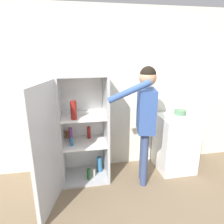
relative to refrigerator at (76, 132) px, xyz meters
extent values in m
plane|color=#7A664C|center=(0.34, -0.55, -0.80)|extent=(12.00, 12.00, 0.00)
cube|color=silver|center=(0.34, 0.43, 0.47)|extent=(7.00, 0.06, 2.55)
cube|color=#B7BABC|center=(0.12, 0.10, -0.79)|extent=(0.69, 0.55, 0.04)
cube|color=#B7BABC|center=(0.12, 0.10, 0.80)|extent=(0.69, 0.55, 0.04)
cube|color=white|center=(0.12, 0.36, 0.01)|extent=(0.69, 0.03, 1.56)
cube|color=#B7BABC|center=(-0.21, 0.10, 0.01)|extent=(0.03, 0.55, 1.56)
cube|color=#B7BABC|center=(0.44, 0.10, 0.01)|extent=(0.04, 0.55, 1.56)
cube|color=white|center=(0.12, 0.10, -0.22)|extent=(0.62, 0.48, 0.02)
cube|color=white|center=(0.12, 0.10, 0.20)|extent=(0.62, 0.48, 0.02)
cube|color=#B7BABC|center=(-0.35, -0.50, 0.01)|extent=(0.24, 0.67, 1.56)
cylinder|color=#9E4C19|center=(-0.14, 0.30, -0.15)|extent=(0.05, 0.05, 0.12)
cylinder|color=maroon|center=(0.19, 0.23, -0.11)|extent=(0.06, 0.06, 0.19)
cylinder|color=teal|center=(0.34, 0.15, -0.65)|extent=(0.08, 0.08, 0.25)
cylinder|color=#1E5123|center=(0.15, -0.03, -0.68)|extent=(0.06, 0.06, 0.17)
cylinder|color=#723884|center=(-0.08, 0.15, -0.10)|extent=(0.06, 0.06, 0.22)
cylinder|color=teal|center=(-0.07, 0.01, -0.15)|extent=(0.05, 0.05, 0.12)
cylinder|color=beige|center=(0.23, 0.04, -0.71)|extent=(0.06, 0.06, 0.11)
cylinder|color=maroon|center=(-0.02, -0.05, 0.34)|extent=(0.09, 0.09, 0.26)
cylinder|color=#384770|center=(0.94, -0.26, -0.39)|extent=(0.10, 0.10, 0.84)
cylinder|color=#384770|center=(0.97, -0.11, -0.39)|extent=(0.10, 0.10, 0.84)
cube|color=#335193|center=(0.96, -0.19, 0.33)|extent=(0.30, 0.43, 0.59)
sphere|color=tan|center=(0.96, -0.19, 0.77)|extent=(0.23, 0.23, 0.23)
sphere|color=black|center=(0.96, -0.19, 0.81)|extent=(0.21, 0.21, 0.21)
cylinder|color=#335193|center=(0.67, -0.35, 0.63)|extent=(0.54, 0.19, 0.31)
cylinder|color=#335193|center=(1.00, 0.03, 0.30)|extent=(0.08, 0.08, 0.56)
cube|color=white|center=(1.59, 0.08, -0.35)|extent=(0.56, 0.58, 0.92)
cylinder|color=#517F5B|center=(1.67, 0.17, 0.15)|extent=(0.19, 0.19, 0.07)
camera|label=1|loc=(0.02, -2.66, 1.11)|focal=32.00mm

